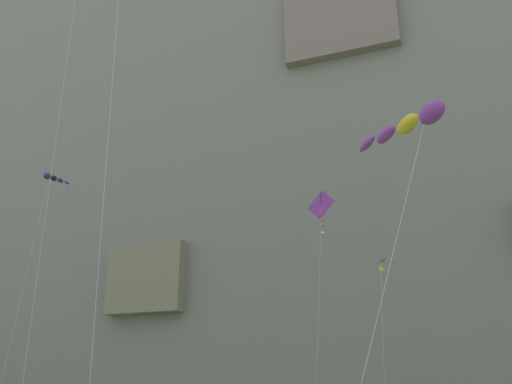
{
  "coord_description": "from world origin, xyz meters",
  "views": [
    {
      "loc": [
        8.66,
        -2.89,
        3.49
      ],
      "look_at": [
        -1.53,
        24.42,
        14.4
      ],
      "focal_mm": 37.84,
      "sensor_mm": 36.0,
      "label": 1
    }
  ],
  "objects_px": {
    "kite_diamond_high_left": "(321,209)",
    "kite_windsock_mid_right": "(53,179)",
    "kite_delta_near_cliff": "(377,275)",
    "kite_windsock_low_center": "(409,124)"
  },
  "relations": [
    {
      "from": "kite_diamond_high_left",
      "to": "kite_delta_near_cliff",
      "type": "height_order",
      "value": "kite_diamond_high_left"
    },
    {
      "from": "kite_delta_near_cliff",
      "to": "kite_windsock_mid_right",
      "type": "distance_m",
      "value": 29.25
    },
    {
      "from": "kite_delta_near_cliff",
      "to": "kite_windsock_low_center",
      "type": "distance_m",
      "value": 25.94
    },
    {
      "from": "kite_delta_near_cliff",
      "to": "kite_windsock_mid_right",
      "type": "bearing_deg",
      "value": -169.69
    },
    {
      "from": "kite_delta_near_cliff",
      "to": "kite_windsock_mid_right",
      "type": "xyz_separation_m",
      "value": [
        -27.16,
        -4.94,
        9.68
      ]
    },
    {
      "from": "kite_windsock_mid_right",
      "to": "kite_diamond_high_left",
      "type": "bearing_deg",
      "value": 6.81
    },
    {
      "from": "kite_diamond_high_left",
      "to": "kite_windsock_mid_right",
      "type": "xyz_separation_m",
      "value": [
        -23.62,
        -2.82,
        4.76
      ]
    },
    {
      "from": "kite_delta_near_cliff",
      "to": "kite_diamond_high_left",
      "type": "bearing_deg",
      "value": -149.08
    },
    {
      "from": "kite_diamond_high_left",
      "to": "kite_windsock_mid_right",
      "type": "bearing_deg",
      "value": -173.19
    },
    {
      "from": "kite_windsock_low_center",
      "to": "kite_diamond_high_left",
      "type": "bearing_deg",
      "value": 109.45
    }
  ]
}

